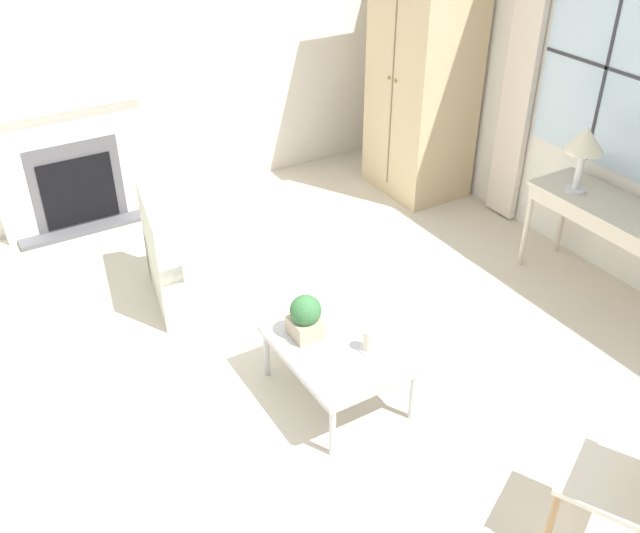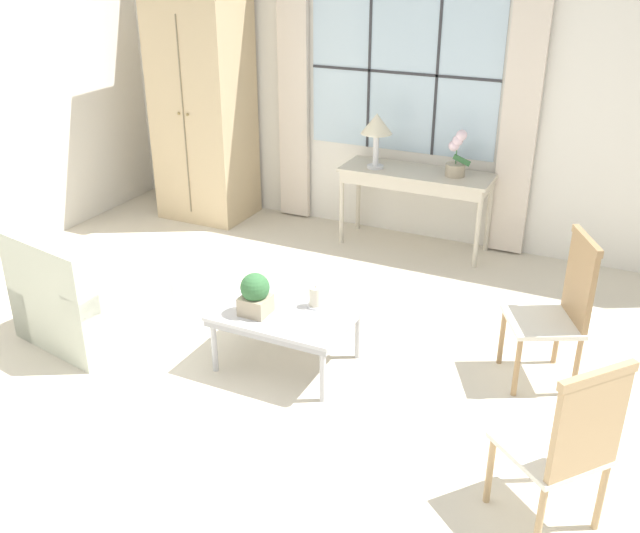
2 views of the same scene
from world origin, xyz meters
name	(u,v)px [view 1 (image 1 of 2)]	position (x,y,z in m)	size (l,w,h in m)	color
ground_plane	(272,400)	(0.00, 0.00, 0.00)	(14.00, 14.00, 0.00)	beige
wall_left	(165,47)	(-3.03, 0.60, 1.40)	(0.06, 7.20, 2.80)	silver
fireplace	(69,153)	(-2.91, -0.39, 0.68)	(0.34, 1.38, 2.08)	#515156
armoire	(424,69)	(-1.95, 2.61, 1.17)	(0.95, 0.74, 2.33)	tan
console_table	(620,220)	(0.28, 2.70, 0.66)	(1.38, 0.49, 0.75)	beige
table_lamp	(585,143)	(-0.09, 2.62, 1.13)	(0.29, 0.29, 0.50)	silver
armchair_upholstered	(202,262)	(-1.34, 0.12, 0.27)	(0.99, 0.95, 0.84)	beige
side_chair_wooden	(640,471)	(1.84, 0.98, 0.56)	(0.59, 0.59, 1.02)	white
coffee_table	(337,348)	(0.17, 0.37, 0.38)	(0.91, 0.67, 0.42)	#BCBCC1
potted_plant_small	(306,317)	(0.01, 0.25, 0.57)	(0.19, 0.19, 0.29)	tan
pillar_candle	(369,341)	(0.32, 0.50, 0.49)	(0.12, 0.12, 0.16)	silver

